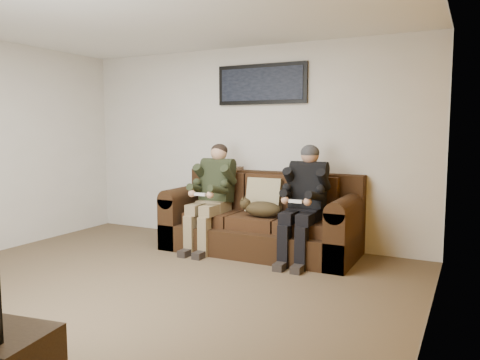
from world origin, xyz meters
The scene contains 12 objects.
floor centered at (0.00, 0.00, 0.00)m, with size 5.00×5.00×0.00m, color brown.
ceiling centered at (0.00, 0.00, 2.60)m, with size 5.00×5.00×0.00m, color silver.
wall_back centered at (0.00, 2.25, 1.30)m, with size 5.00×5.00×0.00m, color beige.
wall_right centered at (2.50, 0.00, 1.30)m, with size 4.50×4.50×0.00m, color beige.
accent_wall_right centered at (2.49, 0.00, 1.30)m, with size 4.50×4.50×0.00m, color #BD7512.
sofa centered at (0.44, 1.83, 0.37)m, with size 2.37×1.02×0.97m.
throw_pillow centered at (0.44, 1.88, 0.69)m, with size 0.45×0.13×0.43m, color tan.
throw_blanket centered at (-0.28, 2.13, 0.97)m, with size 0.48×0.24×0.09m, color gray.
person_left centered at (-0.17, 1.64, 0.76)m, with size 0.51×0.87×1.33m.
person_right centered at (1.05, 1.64, 0.76)m, with size 0.51×0.86×1.34m.
cat centered at (0.53, 1.58, 0.57)m, with size 0.66×0.26×0.24m.
framed_poster centered at (0.24, 2.22, 2.10)m, with size 1.25×0.05×0.52m.
Camera 1 is at (2.78, -3.43, 1.52)m, focal length 35.00 mm.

